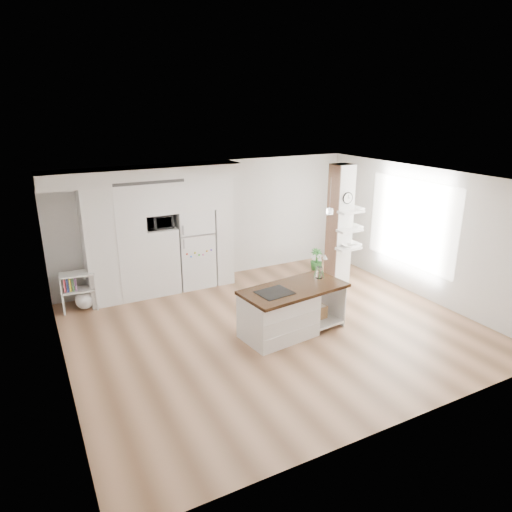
{
  "coord_description": "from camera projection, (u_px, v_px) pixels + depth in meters",
  "views": [
    {
      "loc": [
        -3.74,
        -6.45,
        3.88
      ],
      "look_at": [
        0.1,
        0.9,
        1.11
      ],
      "focal_mm": 32.0,
      "sensor_mm": 36.0,
      "label": 1
    }
  ],
  "objects": [
    {
      "name": "room",
      "position": [
        276.0,
        230.0,
        7.71
      ],
      "size": [
        7.04,
        6.04,
        2.72
      ],
      "color": "white",
      "rests_on": "ground"
    },
    {
      "name": "floor",
      "position": [
        274.0,
        329.0,
        8.3
      ],
      "size": [
        7.0,
        6.0,
        0.01
      ],
      "primitive_type": "cube",
      "color": "tan",
      "rests_on": "ground"
    },
    {
      "name": "microwave",
      "position": [
        159.0,
        221.0,
        9.45
      ],
      "size": [
        0.54,
        0.37,
        0.3
      ],
      "primitive_type": "imported",
      "color": "#2D2D2D",
      "rests_on": "cabinet_wall"
    },
    {
      "name": "cabinet_wall",
      "position": [
        150.0,
        225.0,
        9.43
      ],
      "size": [
        4.0,
        0.71,
        2.7
      ],
      "color": "white",
      "rests_on": "floor"
    },
    {
      "name": "bookshelf",
      "position": [
        81.0,
        294.0,
        8.99
      ],
      "size": [
        0.68,
        0.43,
        0.77
      ],
      "rotation": [
        0.0,
        0.0,
        -0.1
      ],
      "color": "white",
      "rests_on": "floor"
    },
    {
      "name": "column",
      "position": [
        344.0,
        227.0,
        9.86
      ],
      "size": [
        0.69,
        0.9,
        2.7
      ],
      "color": "silver",
      "rests_on": "floor"
    },
    {
      "name": "kitchen_island",
      "position": [
        284.0,
        311.0,
        7.95
      ],
      "size": [
        1.98,
        1.12,
        1.42
      ],
      "rotation": [
        0.0,
        0.0,
        0.12
      ],
      "color": "white",
      "rests_on": "floor"
    },
    {
      "name": "pendant_light",
      "position": [
        351.0,
        204.0,
        8.5
      ],
      "size": [
        0.12,
        0.12,
        0.1
      ],
      "primitive_type": "cylinder",
      "color": "white",
      "rests_on": "room"
    },
    {
      "name": "decor_bowl",
      "position": [
        347.0,
        246.0,
        9.75
      ],
      "size": [
        0.22,
        0.22,
        0.05
      ],
      "primitive_type": "imported",
      "color": "white",
      "rests_on": "column"
    },
    {
      "name": "floor_plant_a",
      "position": [
        342.0,
        269.0,
        10.68
      ],
      "size": [
        0.28,
        0.24,
        0.43
      ],
      "primitive_type": "imported",
      "rotation": [
        0.0,
        0.0,
        0.26
      ],
      "color": "#2E722D",
      "rests_on": "floor"
    },
    {
      "name": "shelf_plant",
      "position": [
        349.0,
        216.0,
        10.06
      ],
      "size": [
        0.27,
        0.23,
        0.3
      ],
      "primitive_type": "imported",
      "color": "#2E722D",
      "rests_on": "column"
    },
    {
      "name": "window",
      "position": [
        411.0,
        223.0,
        9.6
      ],
      "size": [
        0.0,
        2.4,
        2.4
      ],
      "primitive_type": "plane",
      "rotation": [
        1.57,
        0.0,
        -1.57
      ],
      "color": "white",
      "rests_on": "room"
    },
    {
      "name": "floor_plant_b",
      "position": [
        316.0,
        260.0,
        11.16
      ],
      "size": [
        0.31,
        0.31,
        0.53
      ],
      "primitive_type": "imported",
      "rotation": [
        0.0,
        0.0,
        -0.05
      ],
      "color": "#2E722D",
      "rests_on": "floor"
    },
    {
      "name": "refrigerator",
      "position": [
        194.0,
        248.0,
        10.05
      ],
      "size": [
        0.78,
        0.69,
        1.75
      ],
      "color": "white",
      "rests_on": "floor"
    }
  ]
}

